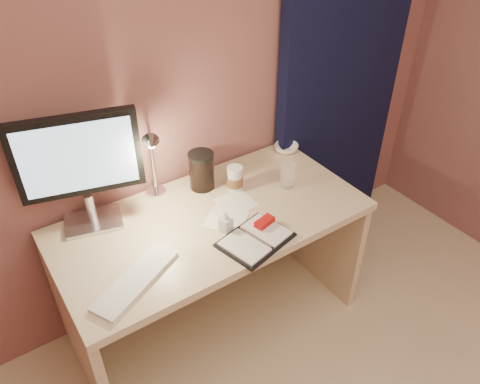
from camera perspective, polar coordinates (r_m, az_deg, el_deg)
room at (r=2.64m, az=10.97°, el=15.02°), size 3.50×3.50×3.50m
desk at (r=2.31m, az=-4.27°, el=-6.43°), size 1.40×0.70×0.73m
monitor at (r=1.99m, az=-18.94°, el=3.43°), size 0.49×0.23×0.53m
keyboard at (r=1.86m, az=-12.58°, el=-10.42°), size 0.41×0.29×0.02m
planner at (r=1.99m, az=1.99°, el=-5.60°), size 0.33×0.28×0.05m
paper_b at (r=2.19m, az=-0.51°, el=-1.32°), size 0.16×0.16×0.00m
paper_c at (r=2.09m, az=-1.70°, el=-3.32°), size 0.24×0.24×0.00m
coffee_cup at (r=2.24m, az=-0.63°, el=1.57°), size 0.08×0.08×0.13m
clear_cup at (r=2.28m, az=5.85°, el=2.05°), size 0.07×0.07×0.12m
bowl at (r=2.57m, az=5.68°, el=5.35°), size 0.16×0.16×0.04m
lotion_bottle at (r=2.00m, az=-1.75°, el=-3.61°), size 0.06×0.06×0.11m
dark_jar at (r=2.25m, az=-4.69°, el=2.41°), size 0.12×0.12×0.17m
desk_lamp at (r=2.08m, az=-8.82°, el=4.49°), size 0.15×0.25×0.40m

